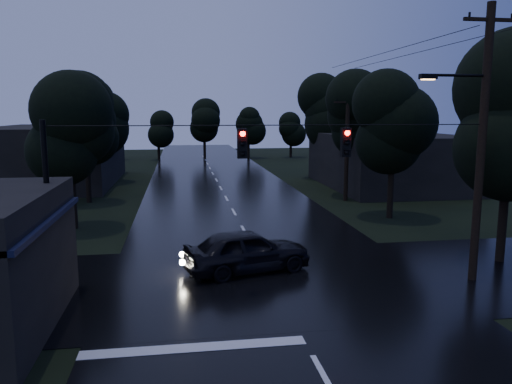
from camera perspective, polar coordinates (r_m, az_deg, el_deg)
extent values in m
cube|color=black|center=(36.25, -3.39, -0.78)|extent=(12.00, 120.00, 0.02)
cube|color=black|center=(18.92, 1.76, -10.11)|extent=(60.00, 9.00, 0.02)
cube|color=black|center=(15.34, -22.63, -3.00)|extent=(0.30, 7.00, 0.15)
cylinder|color=black|center=(13.10, -26.21, -13.04)|extent=(0.10, 0.10, 3.00)
cylinder|color=black|center=(18.61, -20.71, -6.21)|extent=(0.10, 0.10, 3.00)
cube|color=#FFD766|center=(14.11, -24.10, -7.05)|extent=(0.06, 1.60, 0.50)
cube|color=#FFD766|center=(16.64, -21.67, -4.50)|extent=(0.06, 1.20, 0.50)
cube|color=black|center=(43.36, 14.85, 3.49)|extent=(10.00, 14.00, 4.40)
cube|color=black|center=(46.96, -21.93, 3.92)|extent=(10.00, 16.00, 5.00)
cylinder|color=black|center=(19.79, 24.37, 4.74)|extent=(0.30, 0.30, 10.00)
cube|color=black|center=(20.01, 25.23, 17.39)|extent=(2.00, 0.12, 0.12)
cylinder|color=black|center=(19.22, 22.05, 12.25)|extent=(2.20, 0.10, 0.10)
cube|color=black|center=(18.69, 19.07, 12.37)|extent=(0.60, 0.25, 0.18)
cube|color=#FFB266|center=(18.68, 19.05, 12.06)|extent=(0.45, 0.18, 0.03)
cylinder|color=black|center=(35.59, 10.34, 4.98)|extent=(0.30, 0.30, 7.50)
cube|color=black|center=(35.51, 10.48, 10.06)|extent=(2.00, 0.12, 0.12)
cylinder|color=black|center=(17.40, -22.63, -2.30)|extent=(0.18, 0.18, 6.00)
cylinder|color=black|center=(16.89, 2.48, 7.64)|extent=(15.00, 0.03, 0.03)
cube|color=black|center=(16.72, -1.59, 5.58)|extent=(0.32, 0.25, 1.00)
sphere|color=#FF0C07|center=(16.58, -1.53, 5.54)|extent=(0.18, 0.18, 0.18)
cube|color=black|center=(17.54, 10.22, 5.60)|extent=(0.32, 0.25, 1.00)
sphere|color=#FF0C07|center=(17.39, 10.38, 5.57)|extent=(0.18, 0.18, 0.18)
cylinder|color=black|center=(23.32, 26.29, -3.79)|extent=(0.36, 0.36, 2.80)
sphere|color=black|center=(22.86, 26.89, 4.55)|extent=(4.48, 4.48, 4.48)
sphere|color=black|center=(22.82, 27.11, 7.55)|extent=(4.48, 4.48, 4.48)
cylinder|color=black|center=(28.60, -20.12, -1.52)|extent=(0.36, 0.36, 2.45)
sphere|color=black|center=(28.23, -20.45, 4.43)|extent=(3.92, 3.92, 3.92)
sphere|color=black|center=(28.17, -20.57, 6.55)|extent=(3.92, 3.92, 3.92)
sphere|color=black|center=(28.15, -20.69, 8.69)|extent=(3.92, 3.92, 3.92)
cylinder|color=black|center=(36.46, -18.61, 0.90)|extent=(0.36, 0.36, 2.62)
sphere|color=black|center=(36.17, -18.87, 5.90)|extent=(4.20, 4.20, 4.20)
sphere|color=black|center=(36.13, -18.96, 7.68)|extent=(4.20, 4.20, 4.20)
sphere|color=black|center=(36.13, -19.06, 9.46)|extent=(4.20, 4.20, 4.20)
cylinder|color=black|center=(46.34, -17.27, 2.74)|extent=(0.36, 0.36, 2.80)
sphere|color=black|center=(46.11, -17.47, 6.94)|extent=(4.48, 4.48, 4.48)
sphere|color=black|center=(46.09, -17.54, 8.43)|extent=(4.48, 4.48, 4.48)
sphere|color=black|center=(46.10, -17.61, 9.92)|extent=(4.48, 4.48, 4.48)
cylinder|color=black|center=(30.57, 15.09, -0.45)|extent=(0.36, 0.36, 2.62)
sphere|color=black|center=(30.22, 15.34, 5.52)|extent=(4.20, 4.20, 4.20)
sphere|color=black|center=(30.18, 15.43, 7.65)|extent=(4.20, 4.20, 4.20)
sphere|color=black|center=(30.17, 15.53, 9.79)|extent=(4.20, 4.20, 4.20)
cylinder|color=black|center=(38.13, 11.11, 1.68)|extent=(0.36, 0.36, 2.80)
sphere|color=black|center=(37.85, 11.27, 6.79)|extent=(4.48, 4.48, 4.48)
sphere|color=black|center=(37.82, 11.33, 8.61)|extent=(4.48, 4.48, 4.48)
sphere|color=black|center=(37.83, 11.38, 10.42)|extent=(4.48, 4.48, 4.48)
cylinder|color=black|center=(47.75, 7.75, 3.35)|extent=(0.36, 0.36, 2.97)
sphere|color=black|center=(47.53, 7.84, 7.69)|extent=(4.76, 4.76, 4.76)
sphere|color=black|center=(47.51, 7.88, 9.22)|extent=(4.76, 4.76, 4.76)
sphere|color=black|center=(47.53, 7.91, 10.76)|extent=(4.76, 4.76, 4.76)
imported|color=black|center=(19.73, -1.03, -6.71)|extent=(5.34, 3.21, 1.70)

